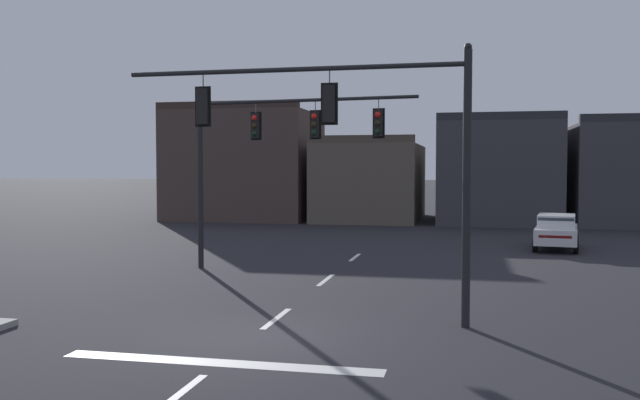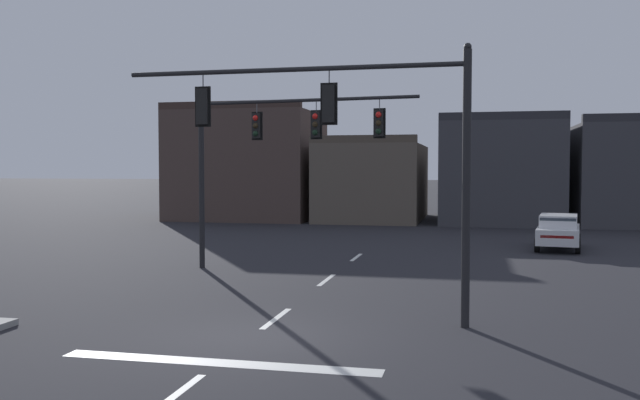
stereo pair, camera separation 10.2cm
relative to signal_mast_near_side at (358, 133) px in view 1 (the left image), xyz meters
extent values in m
plane|color=#232328|center=(-2.03, -2.09, -4.59)|extent=(400.00, 400.00, 0.00)
cube|color=silver|center=(-2.03, -4.09, -4.59)|extent=(6.40, 0.50, 0.01)
cube|color=silver|center=(-2.03, -6.09, -4.59)|extent=(0.16, 2.40, 0.01)
cube|color=silver|center=(-2.03, -0.09, -4.59)|extent=(0.16, 2.40, 0.01)
cube|color=silver|center=(-2.03, 5.91, -4.59)|extent=(0.16, 2.40, 0.01)
cube|color=silver|center=(-2.03, 11.91, -4.59)|extent=(0.16, 2.40, 0.01)
cylinder|color=black|center=(2.58, -0.05, -1.34)|extent=(0.20, 0.20, 6.50)
cylinder|color=black|center=(-1.69, 0.02, 1.57)|extent=(8.52, 0.26, 0.12)
sphere|color=black|center=(2.58, -0.05, 1.95)|extent=(0.18, 0.18, 0.18)
cylinder|color=#56565B|center=(-0.70, 0.00, 1.33)|extent=(0.03, 0.03, 0.35)
cube|color=black|center=(-0.70, 0.00, 0.71)|extent=(0.30, 0.24, 0.90)
sphere|color=red|center=(-0.70, 0.13, 0.99)|extent=(0.20, 0.20, 0.20)
sphere|color=#2D2314|center=(-0.70, 0.13, 0.71)|extent=(0.20, 0.20, 0.20)
sphere|color=black|center=(-0.70, 0.13, 0.43)|extent=(0.20, 0.20, 0.20)
cube|color=black|center=(-0.70, -0.02, 0.71)|extent=(0.42, 0.04, 1.02)
cylinder|color=#56565B|center=(-3.98, 0.05, 1.33)|extent=(0.03, 0.03, 0.35)
cube|color=black|center=(-3.98, 0.05, 0.71)|extent=(0.30, 0.24, 0.90)
sphere|color=red|center=(-3.98, 0.18, 0.99)|extent=(0.20, 0.20, 0.20)
sphere|color=#2D2314|center=(-3.98, 0.18, 0.71)|extent=(0.20, 0.20, 0.20)
sphere|color=black|center=(-3.98, 0.18, 0.43)|extent=(0.20, 0.20, 0.20)
cube|color=black|center=(-3.98, 0.03, 0.71)|extent=(0.42, 0.04, 1.02)
cylinder|color=black|center=(-7.17, 7.67, -1.36)|extent=(0.20, 0.20, 6.45)
cylinder|color=black|center=(-3.11, 7.18, 1.53)|extent=(8.15, 1.09, 0.12)
sphere|color=black|center=(-7.17, 7.67, 1.91)|extent=(0.18, 0.18, 0.18)
cylinder|color=#56565B|center=(-4.91, 7.40, 1.30)|extent=(0.03, 0.03, 0.35)
cube|color=black|center=(-4.91, 7.40, 0.67)|extent=(0.33, 0.27, 0.90)
sphere|color=red|center=(-4.93, 7.27, 0.95)|extent=(0.20, 0.20, 0.20)
sphere|color=#2D2314|center=(-4.93, 7.27, 0.67)|extent=(0.20, 0.20, 0.20)
sphere|color=black|center=(-4.93, 7.27, 0.39)|extent=(0.20, 0.20, 0.20)
cube|color=black|center=(-4.91, 7.42, 0.67)|extent=(0.42, 0.08, 1.02)
cylinder|color=#56565B|center=(-2.65, 7.13, 1.30)|extent=(0.03, 0.03, 0.35)
cube|color=black|center=(-2.65, 7.13, 0.67)|extent=(0.33, 0.27, 0.90)
sphere|color=red|center=(-2.67, 7.00, 0.95)|extent=(0.20, 0.20, 0.20)
sphere|color=#2D2314|center=(-2.67, 7.00, 0.67)|extent=(0.20, 0.20, 0.20)
sphere|color=black|center=(-2.67, 7.00, 0.39)|extent=(0.20, 0.20, 0.20)
cube|color=black|center=(-2.65, 7.15, 0.67)|extent=(0.42, 0.08, 1.02)
cylinder|color=#56565B|center=(-0.40, 6.85, 1.30)|extent=(0.03, 0.03, 0.35)
cube|color=black|center=(-0.40, 6.85, 0.67)|extent=(0.33, 0.27, 0.90)
sphere|color=red|center=(-0.41, 6.73, 0.95)|extent=(0.20, 0.20, 0.20)
sphere|color=#2D2314|center=(-0.41, 6.73, 0.67)|extent=(0.20, 0.20, 0.20)
sphere|color=black|center=(-0.41, 6.73, 0.39)|extent=(0.20, 0.20, 0.20)
cube|color=black|center=(-0.39, 6.87, 0.67)|extent=(0.42, 0.08, 1.02)
cube|color=silver|center=(6.58, 16.72, -3.89)|extent=(2.40, 4.61, 0.70)
cube|color=silver|center=(6.56, 16.57, -3.26)|extent=(1.93, 2.66, 0.56)
cube|color=#2D3842|center=(6.66, 17.33, -3.28)|extent=(1.54, 0.46, 0.47)
cube|color=#2D3842|center=(6.39, 15.41, -3.28)|extent=(1.54, 0.43, 0.46)
cylinder|color=black|center=(5.94, 18.27, -4.27)|extent=(0.31, 0.66, 0.64)
cylinder|color=black|center=(7.62, 18.04, -4.27)|extent=(0.31, 0.66, 0.64)
cylinder|color=black|center=(5.53, 15.40, -4.27)|extent=(0.31, 0.66, 0.64)
cylinder|color=black|center=(7.21, 15.16, -4.27)|extent=(0.31, 0.66, 0.64)
sphere|color=silver|center=(6.31, 18.96, -3.84)|extent=(0.16, 0.16, 0.16)
sphere|color=silver|center=(7.45, 18.80, -3.84)|extent=(0.16, 0.16, 0.16)
cube|color=maroon|center=(6.27, 14.56, -3.81)|extent=(1.36, 0.23, 0.12)
cube|color=#473833|center=(-13.55, 32.15, -0.70)|extent=(10.13, 8.65, 7.77)
cube|color=#3A2B26|center=(-13.55, 28.12, 3.43)|extent=(10.13, 0.60, 0.50)
cube|color=brown|center=(-4.35, 33.39, -1.90)|extent=(7.06, 11.13, 5.38)
cube|color=#493F35|center=(-4.35, 28.12, 1.04)|extent=(7.06, 0.60, 0.50)
cube|color=#38383D|center=(4.50, 33.59, -1.22)|extent=(7.91, 11.53, 6.74)
cube|color=#2B2B30|center=(4.50, 28.12, 2.40)|extent=(7.91, 0.60, 0.50)
camera|label=1|loc=(2.64, -16.45, -0.84)|focal=38.66mm
camera|label=2|loc=(2.73, -16.43, -0.84)|focal=38.66mm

